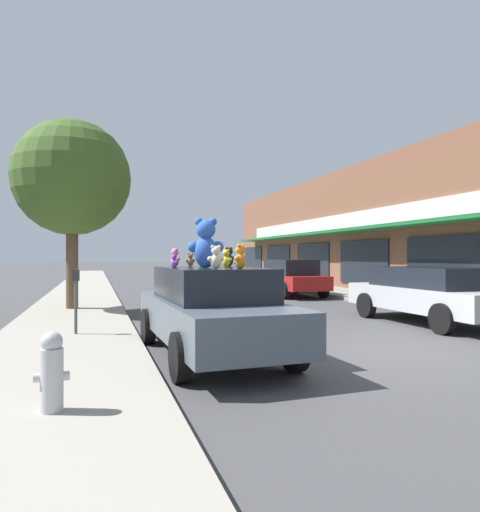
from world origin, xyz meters
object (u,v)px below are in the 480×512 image
at_px(teddy_bear_teal, 239,262).
at_px(teddy_bear_black, 229,257).
at_px(parking_meter, 76,293).
at_px(teddy_bear_pink, 175,258).
at_px(plush_art_car, 211,309).
at_px(parked_car_far_center, 427,293).
at_px(fire_hydrant, 52,371).
at_px(teddy_bear_green, 202,259).
at_px(teddy_bear_giant, 206,244).
at_px(teddy_bear_brown, 190,260).
at_px(teddy_bear_purple, 174,261).
at_px(parked_car_far_right, 291,277).
at_px(teddy_bear_yellow, 226,258).
at_px(teddy_bear_cream, 216,257).
at_px(street_tree, 72,178).
at_px(teddy_bear_orange, 240,257).

relative_size(teddy_bear_teal, teddy_bear_black, 0.60).
bearing_deg(parking_meter, teddy_bear_pink, -34.62).
xyz_separation_m(plush_art_car, parked_car_far_center, (6.02, 1.95, -0.02)).
xyz_separation_m(plush_art_car, fire_hydrant, (-2.27, -2.57, -0.26)).
bearing_deg(teddy_bear_green, fire_hydrant, 82.02).
bearing_deg(teddy_bear_green, teddy_bear_giant, 109.72).
bearing_deg(teddy_bear_brown, teddy_bear_purple, 57.50).
xyz_separation_m(teddy_bear_pink, parked_car_far_right, (6.48, 9.35, -0.84)).
bearing_deg(teddy_bear_giant, plush_art_car, 156.97).
xyz_separation_m(plush_art_car, teddy_bear_yellow, (0.40, 0.47, 0.85)).
height_order(plush_art_car, teddy_bear_green, teddy_bear_green).
distance_m(teddy_bear_brown, teddy_bear_cream, 1.85).
height_order(teddy_bear_teal, parked_car_far_center, teddy_bear_teal).
bearing_deg(teddy_bear_teal, teddy_bear_brown, -85.40).
height_order(teddy_bear_brown, parked_car_far_center, teddy_bear_brown).
xyz_separation_m(teddy_bear_teal, street_tree, (-2.81, 7.50, 2.40)).
distance_m(street_tree, fire_hydrant, 10.11).
xyz_separation_m(plush_art_car, teddy_bear_pink, (-0.45, 0.93, 0.86)).
bearing_deg(teddy_bear_cream, parked_car_far_center, -156.40).
bearing_deg(teddy_bear_pink, teddy_bear_yellow, -142.19).
distance_m(teddy_bear_green, fire_hydrant, 4.14).
bearing_deg(plush_art_car, teddy_bear_cream, -100.48).
bearing_deg(street_tree, teddy_bear_yellow, -65.76).
height_order(teddy_bear_giant, teddy_bear_green, teddy_bear_giant).
bearing_deg(parked_car_far_center, parked_car_far_right, 90.00).
bearing_deg(teddy_bear_yellow, parked_car_far_center, -108.83).
relative_size(teddy_bear_brown, teddy_bear_black, 0.71).
xyz_separation_m(teddy_bear_orange, teddy_bear_teal, (0.06, 0.27, -0.08)).
height_order(teddy_bear_giant, parking_meter, teddy_bear_giant).
bearing_deg(teddy_bear_black, fire_hydrant, 21.24).
bearing_deg(parking_meter, plush_art_car, -44.03).
height_order(teddy_bear_green, teddy_bear_teal, teddy_bear_green).
bearing_deg(teddy_bear_giant, teddy_bear_purple, 15.03).
bearing_deg(fire_hydrant, street_tree, 91.46).
bearing_deg(teddy_bear_cream, teddy_bear_purple, -54.24).
bearing_deg(teddy_bear_yellow, parking_meter, 23.89).
bearing_deg(parking_meter, teddy_bear_green, -32.78).
bearing_deg(plush_art_car, teddy_bear_pink, 113.89).
xyz_separation_m(teddy_bear_brown, teddy_bear_teal, (0.43, -1.71, -0.02)).
xyz_separation_m(teddy_bear_brown, parked_car_far_center, (6.14, 0.80, -0.84)).
bearing_deg(teddy_bear_purple, teddy_bear_green, -66.03).
bearing_deg(plush_art_car, teddy_bear_purple, 175.54).
relative_size(teddy_bear_purple, teddy_bear_black, 0.61).
bearing_deg(teddy_bear_orange, parking_meter, -98.08).
xyz_separation_m(teddy_bear_cream, fire_hydrant, (-2.16, -1.87, -1.12)).
bearing_deg(teddy_bear_pink, plush_art_car, -178.06).
height_order(street_tree, fire_hydrant, street_tree).
distance_m(teddy_bear_purple, teddy_bear_yellow, 1.12).
height_order(teddy_bear_orange, parked_car_far_right, teddy_bear_orange).
height_order(teddy_bear_orange, teddy_bear_cream, teddy_bear_orange).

